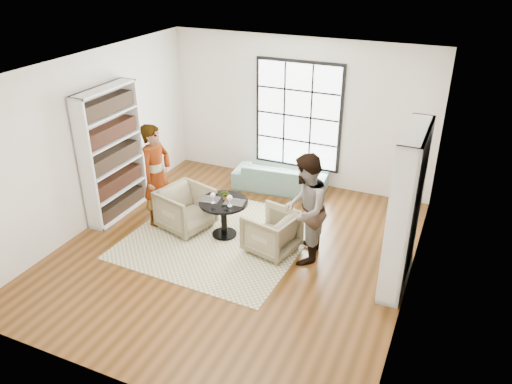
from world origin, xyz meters
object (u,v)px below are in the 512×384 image
at_px(pedestal_table, 224,211).
at_px(armchair_left, 186,209).
at_px(armchair_right, 272,232).
at_px(wine_glass_left, 213,196).
at_px(person_left, 157,175).
at_px(person_right, 305,209).
at_px(flower_centerpiece, 226,195).
at_px(sofa, 280,177).
at_px(wine_glass_right, 230,198).

xyz_separation_m(pedestal_table, armchair_left, (-0.73, -0.04, -0.11)).
height_order(armchair_right, wine_glass_left, wine_glass_left).
height_order(pedestal_table, person_left, person_left).
relative_size(person_right, flower_centerpiece, 9.55).
distance_m(person_right, wine_glass_left, 1.61).
bearing_deg(wine_glass_left, person_right, 0.62).
bearing_deg(armchair_left, person_right, -75.98).
distance_m(sofa, person_left, 2.68).
xyz_separation_m(sofa, person_left, (-1.51, -2.11, 0.66)).
bearing_deg(wine_glass_right, wine_glass_left, -177.37).
bearing_deg(armchair_left, person_left, 105.82).
xyz_separation_m(pedestal_table, wine_glass_right, (0.18, -0.11, 0.33)).
bearing_deg(flower_centerpiece, wine_glass_left, -127.47).
bearing_deg(wine_glass_left, person_left, 175.69).
distance_m(pedestal_table, person_right, 1.54).
bearing_deg(person_right, armchair_right, -99.04).
bearing_deg(armchair_right, armchair_left, -78.99).
relative_size(sofa, wine_glass_right, 9.16).
height_order(pedestal_table, person_right, person_right).
bearing_deg(pedestal_table, armchair_left, -177.00).
xyz_separation_m(person_left, flower_centerpiece, (1.30, 0.11, -0.17)).
distance_m(pedestal_table, flower_centerpiece, 0.28).
xyz_separation_m(person_left, person_right, (2.76, -0.07, -0.03)).
relative_size(person_left, flower_centerpiece, 9.91).
distance_m(person_left, person_right, 2.76).
bearing_deg(sofa, armchair_right, 102.28).
height_order(armchair_right, person_right, person_right).
relative_size(armchair_right, person_right, 0.43).
xyz_separation_m(armchair_right, wine_glass_left, (-1.06, -0.02, 0.46)).
bearing_deg(sofa, flower_centerpiece, 78.58).
distance_m(sofa, armchair_left, 2.32).
bearing_deg(wine_glass_right, pedestal_table, 147.78).
distance_m(armchair_left, wine_glass_right, 1.01).
bearing_deg(wine_glass_right, armchair_left, 175.42).
bearing_deg(person_right, pedestal_table, -103.21).
height_order(armchair_left, wine_glass_right, wine_glass_right).
relative_size(person_left, wine_glass_left, 9.68).
xyz_separation_m(armchair_left, armchair_right, (1.66, -0.07, -0.03)).
bearing_deg(wine_glass_right, armchair_right, 0.26).
relative_size(person_right, wine_glass_left, 9.33).
bearing_deg(armchair_left, flower_centerpiece, -66.08).
height_order(armchair_left, armchair_right, armchair_left).
height_order(person_left, person_right, person_left).
bearing_deg(armchair_right, person_right, 103.40).
bearing_deg(armchair_left, armchair_right, -76.58).
bearing_deg(person_right, flower_centerpiece, -105.94).
xyz_separation_m(wine_glass_right, flower_centerpiece, (-0.16, 0.18, -0.05)).
bearing_deg(flower_centerpiece, wine_glass_right, -48.74).
bearing_deg(armchair_left, sofa, -8.59).
height_order(person_right, flower_centerpiece, person_right).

